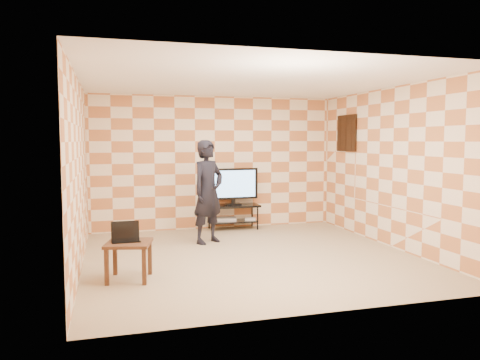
% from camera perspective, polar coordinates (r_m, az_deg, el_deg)
% --- Properties ---
extents(floor, '(5.00, 5.00, 0.00)m').
position_cam_1_polar(floor, '(7.39, 1.28, -9.30)').
color(floor, tan).
rests_on(floor, ground).
extents(wall_back, '(5.00, 0.02, 2.70)m').
position_cam_1_polar(wall_back, '(9.59, -3.08, 2.12)').
color(wall_back, beige).
rests_on(wall_back, ground).
extents(wall_front, '(5.00, 0.02, 2.70)m').
position_cam_1_polar(wall_front, '(4.85, 9.97, -0.64)').
color(wall_front, beige).
rests_on(wall_front, ground).
extents(wall_left, '(0.02, 5.00, 2.70)m').
position_cam_1_polar(wall_left, '(6.88, -19.04, 0.77)').
color(wall_left, beige).
rests_on(wall_left, ground).
extents(wall_right, '(0.02, 5.00, 2.70)m').
position_cam_1_polar(wall_right, '(8.26, 18.12, 1.44)').
color(wall_right, beige).
rests_on(wall_right, ground).
extents(ceiling, '(5.00, 5.00, 0.02)m').
position_cam_1_polar(ceiling, '(7.22, 1.32, 11.95)').
color(ceiling, white).
rests_on(ceiling, wall_back).
extents(wall_art, '(0.04, 0.72, 0.72)m').
position_cam_1_polar(wall_art, '(9.56, 12.87, 5.59)').
color(wall_art, black).
rests_on(wall_art, wall_right).
extents(tv_stand, '(1.05, 0.47, 0.50)m').
position_cam_1_polar(tv_stand, '(9.53, -0.84, -3.84)').
color(tv_stand, black).
rests_on(tv_stand, floor).
extents(tv, '(1.03, 0.20, 0.75)m').
position_cam_1_polar(tv, '(9.46, -0.84, -0.57)').
color(tv, black).
rests_on(tv, tv_stand).
extents(dvd_player, '(0.44, 0.35, 0.07)m').
position_cam_1_polar(dvd_player, '(9.56, -1.72, -4.80)').
color(dvd_player, '#B9B9BB').
rests_on(dvd_player, tv_stand).
extents(game_console, '(0.25, 0.20, 0.05)m').
position_cam_1_polar(game_console, '(9.63, 1.24, -4.77)').
color(game_console, silver).
rests_on(game_console, tv_stand).
extents(side_table, '(0.67, 0.67, 0.50)m').
position_cam_1_polar(side_table, '(6.28, -13.40, -8.13)').
color(side_table, '#342110').
rests_on(side_table, floor).
extents(laptop, '(0.37, 0.29, 0.24)m').
position_cam_1_polar(laptop, '(6.34, -13.77, -6.71)').
color(laptop, black).
rests_on(laptop, side_table).
extents(person, '(0.79, 0.72, 1.81)m').
position_cam_1_polar(person, '(8.23, -3.91, -1.44)').
color(person, black).
rests_on(person, floor).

